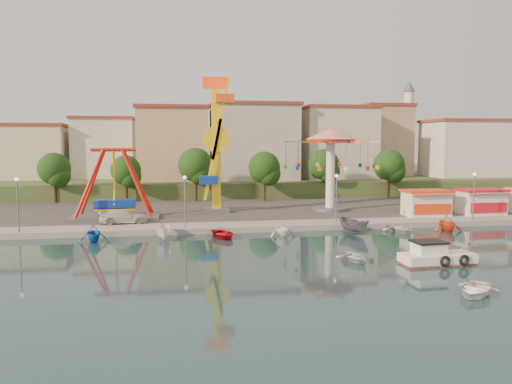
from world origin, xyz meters
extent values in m
plane|color=#15353C|center=(0.00, 0.00, 0.00)|extent=(200.00, 200.00, 0.00)
cube|color=#9E998E|center=(0.00, 62.00, 0.30)|extent=(200.00, 100.00, 0.60)
cube|color=#4C4944|center=(0.00, 30.00, 0.60)|extent=(90.00, 28.00, 0.01)
cube|color=#384C26|center=(0.00, 67.00, 1.50)|extent=(200.00, 60.00, 3.00)
cube|color=#59595E|center=(-15.84, 20.77, 0.75)|extent=(10.00, 5.00, 0.30)
cube|color=#1232A0|center=(-15.84, 20.77, 2.20)|extent=(4.50, 1.40, 1.00)
cylinder|color=red|center=(-15.84, 20.77, 8.40)|extent=(5.00, 0.40, 0.40)
cube|color=#59595E|center=(-3.95, 23.51, 0.85)|extent=(3.00, 3.00, 0.50)
cube|color=yellow|center=(-3.95, 23.51, 8.10)|extent=(1.00, 1.00, 15.00)
cube|color=#E23E0C|center=(-3.95, 23.51, 16.40)|extent=(3.20, 0.50, 1.40)
cylinder|color=yellow|center=(-3.95, 22.71, 9.60)|extent=(3.20, 0.50, 3.20)
cube|color=yellow|center=(-3.45, 22.51, 12.05)|extent=(2.35, 0.35, 9.87)
cube|color=#E85514|center=(-2.94, 22.51, 14.50)|extent=(2.20, 1.20, 1.00)
cylinder|color=#59595E|center=(10.40, 22.70, 0.80)|extent=(4.40, 4.40, 0.40)
cylinder|color=white|center=(10.40, 22.70, 5.10)|extent=(1.10, 1.10, 9.00)
cylinder|color=red|center=(10.40, 22.70, 9.40)|extent=(6.00, 6.00, 0.50)
cone|color=red|center=(10.40, 22.70, 10.30)|extent=(6.40, 6.40, 1.40)
cube|color=white|center=(20.19, 16.50, 2.00)|extent=(5.00, 3.00, 2.80)
cube|color=red|center=(20.19, 16.50, 3.55)|extent=(5.40, 3.40, 0.25)
cube|color=red|center=(20.19, 14.80, 3.20)|extent=(5.00, 0.77, 0.43)
cube|color=white|center=(27.29, 16.50, 2.00)|extent=(5.00, 3.00, 2.80)
cube|color=red|center=(27.29, 16.50, 3.55)|extent=(5.40, 3.40, 0.25)
cube|color=red|center=(27.29, 14.80, 3.20)|extent=(5.00, 0.77, 0.43)
cylinder|color=#59595E|center=(-24.00, 13.00, 3.10)|extent=(0.14, 0.14, 5.00)
cylinder|color=#59595E|center=(-8.00, 13.00, 3.10)|extent=(0.14, 0.14, 5.00)
cylinder|color=#59595E|center=(8.00, 13.00, 3.10)|extent=(0.14, 0.14, 5.00)
cylinder|color=#59595E|center=(24.00, 13.00, 3.10)|extent=(0.14, 0.14, 5.00)
cylinder|color=#382314|center=(-26.00, 36.98, 2.40)|extent=(0.44, 0.44, 3.60)
sphere|color=black|center=(-26.00, 36.98, 5.49)|extent=(4.60, 4.60, 4.60)
cylinder|color=#382314|center=(-16.00, 36.24, 2.30)|extent=(0.44, 0.44, 3.40)
sphere|color=black|center=(-16.00, 36.24, 5.22)|extent=(4.35, 4.35, 4.35)
cylinder|color=#382314|center=(-6.00, 35.81, 2.56)|extent=(0.44, 0.44, 3.92)
sphere|color=black|center=(-6.00, 35.81, 5.94)|extent=(5.02, 5.02, 5.02)
cylinder|color=#382314|center=(4.00, 34.36, 2.43)|extent=(0.44, 0.44, 3.66)
sphere|color=black|center=(4.00, 34.36, 5.58)|extent=(4.68, 4.68, 4.68)
cylinder|color=#382314|center=(14.00, 37.35, 2.50)|extent=(0.44, 0.44, 3.80)
sphere|color=black|center=(14.00, 37.35, 5.77)|extent=(4.86, 4.86, 4.86)
cylinder|color=#382314|center=(24.00, 35.54, 2.49)|extent=(0.44, 0.44, 3.77)
sphere|color=black|center=(24.00, 35.54, 5.73)|extent=(4.83, 4.83, 4.83)
cube|color=beige|center=(-33.37, 46.06, 8.93)|extent=(9.26, 9.53, 11.87)
cube|color=silver|center=(-21.33, 51.38, 7.32)|extent=(12.33, 9.01, 8.63)
cube|color=tan|center=(-8.19, 51.96, 8.62)|extent=(11.95, 9.28, 11.23)
cube|color=beige|center=(5.60, 48.80, 7.60)|extent=(12.59, 10.50, 9.20)
cube|color=beige|center=(19.07, 52.20, 7.62)|extent=(10.75, 9.23, 9.24)
cube|color=tan|center=(32.37, 50.33, 8.61)|extent=(12.77, 10.96, 11.21)
cube|color=silver|center=(44.15, 48.77, 9.18)|extent=(8.23, 8.98, 12.36)
cube|color=beige|center=(56.03, 53.70, 7.38)|extent=(11.59, 10.93, 8.76)
cylinder|color=silver|center=(36.00, 54.00, 11.00)|extent=(1.80, 1.80, 16.00)
cylinder|color=#59595E|center=(36.00, 54.00, 16.00)|extent=(2.80, 2.80, 0.30)
cone|color=#59595E|center=(36.00, 54.00, 20.00)|extent=(2.20, 2.20, 2.00)
cube|color=white|center=(10.61, -3.33, 0.34)|extent=(5.70, 2.42, 1.01)
cube|color=red|center=(10.61, -3.33, 0.09)|extent=(5.70, 2.42, 0.18)
cube|color=white|center=(9.94, -3.21, 1.17)|extent=(2.32, 1.79, 1.01)
cube|color=black|center=(9.94, -3.21, 1.73)|extent=(2.56, 2.03, 0.13)
torus|color=black|center=(10.61, -4.44, 0.50)|extent=(0.86, 0.27, 0.85)
torus|color=black|center=(12.18, -4.39, 0.50)|extent=(0.86, 0.27, 0.85)
imported|color=silver|center=(4.77, -1.35, 0.33)|extent=(2.67, 3.45, 0.66)
imported|color=white|center=(8.87, -10.83, 0.37)|extent=(4.33, 4.33, 0.74)
imported|color=silver|center=(-14.48, 16.55, 1.33)|extent=(5.26, 2.69, 1.46)
imported|color=blue|center=(-16.56, 9.80, 0.83)|extent=(3.27, 3.61, 1.67)
imported|color=white|center=(-10.08, 9.80, 0.71)|extent=(1.38, 3.66, 1.41)
imported|color=red|center=(-4.49, 9.80, 0.40)|extent=(3.71, 4.50, 0.81)
imported|color=white|center=(1.42, 9.80, 0.77)|extent=(2.93, 3.27, 1.55)
imported|color=#4F4F53|center=(8.86, 9.80, 0.82)|extent=(2.76, 4.50, 1.63)
imported|color=silver|center=(13.83, 9.80, 0.38)|extent=(3.45, 4.18, 0.75)
imported|color=#E74114|center=(19.01, 9.80, 0.88)|extent=(3.05, 3.48, 1.75)
camera|label=1|loc=(-8.95, -37.79, 9.23)|focal=35.00mm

